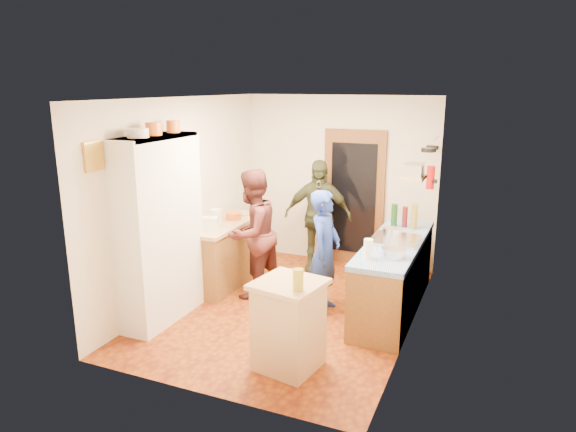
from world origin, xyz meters
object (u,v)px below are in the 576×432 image
Objects in this scene: person_hob at (326,252)px; right_counter_base at (394,278)px; island_base at (289,327)px; person_left at (256,233)px; person_back at (319,216)px; hutch_body at (160,230)px.

right_counter_base is at bearing -63.15° from person_hob.
person_left reaches higher than island_base.
person_hob is 1.44m from person_back.
right_counter_base is (2.50, 1.30, -0.68)m from hutch_body.
person_hob is at bearing 93.96° from person_left.
hutch_body reaches higher than right_counter_base.
person_left is (0.71, 1.08, -0.25)m from hutch_body.
person_back is at bearing 144.53° from right_counter_base.
hutch_body reaches higher than island_base.
person_left is at bearing -126.36° from person_back.
person_left reaches higher than right_counter_base.
island_base is at bearing -14.17° from hutch_body.
hutch_body is 2.00m from island_base.
person_hob is at bearing -81.73° from person_back.
person_back is at bearing 171.14° from person_left.
hutch_body is at bearing 165.83° from island_base.
person_hob reaches higher than island_base.
person_back reaches higher than island_base.
right_counter_base is 1.30× the size of person_back.
person_hob is at bearing 28.19° from hutch_body.
hutch_body reaches higher than person_hob.
island_base is at bearing -110.93° from right_counter_base.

